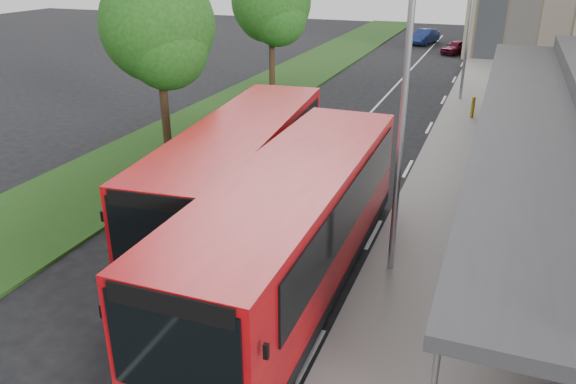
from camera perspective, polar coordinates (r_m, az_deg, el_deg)
name	(u,v)px	position (r m, az deg, el deg)	size (l,w,h in m)	color
ground	(214,280)	(14.87, -7.54, -8.87)	(120.00, 120.00, 0.00)	black
pavement	(491,111)	(31.94, 19.96, 7.72)	(5.00, 80.00, 0.15)	gray
grass_verge	(266,92)	(34.59, -2.25, 10.14)	(5.00, 80.00, 0.10)	#1B3F14
lane_centre_line	(358,126)	(27.85, 7.10, 6.66)	(0.12, 70.00, 0.01)	silver
kerb_dashes	(437,112)	(31.13, 14.90, 7.82)	(0.12, 56.00, 0.01)	silver
tree_mid	(159,33)	(24.22, -13.01, 15.45)	(4.65, 4.65, 7.47)	black
tree_far	(271,7)	(34.80, -1.69, 18.25)	(4.69, 4.69, 7.53)	black
lamp_post_near	(401,98)	(13.52, 11.37, 9.38)	(1.44, 0.28, 8.00)	#92959A
lamp_post_far	(469,15)	(33.20, 17.88, 16.73)	(1.44, 0.28, 8.00)	#92959A
bus_main	(294,227)	(13.79, 0.61, -3.62)	(3.04, 11.22, 3.17)	red
bus_second	(241,171)	(17.47, -4.84, 2.13)	(3.80, 11.15, 3.10)	red
litter_bin	(477,174)	(21.04, 18.65, 1.75)	(0.49, 0.49, 0.88)	#391F17
bollard	(473,107)	(29.93, 18.26, 8.16)	(0.17, 0.17, 1.05)	yellow
car_near	(456,47)	(50.35, 16.70, 13.92)	(1.32, 3.28, 1.12)	#590C1E
car_far	(425,37)	(55.26, 13.72, 15.09)	(1.41, 4.05, 1.33)	navy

